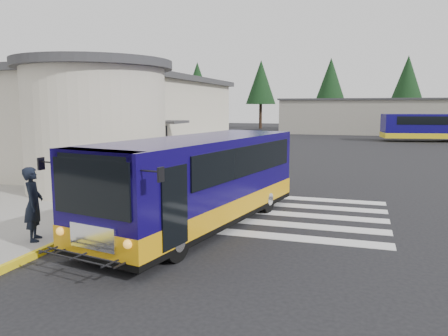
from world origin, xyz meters
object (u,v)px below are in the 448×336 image
(transit_bus, at_px, (200,184))
(far_bus_a, at_px, (430,126))
(pedestrian_b, at_px, (117,176))
(pedestrian_a, at_px, (33,204))
(bollard, at_px, (78,204))

(transit_bus, relative_size, far_bus_a, 1.00)
(transit_bus, relative_size, pedestrian_b, 5.41)
(pedestrian_b, relative_size, far_bus_a, 0.19)
(pedestrian_a, height_order, far_bus_a, far_bus_a)
(pedestrian_b, bearing_deg, transit_bus, 69.75)
(pedestrian_a, bearing_deg, far_bus_a, -51.03)
(pedestrian_b, bearing_deg, pedestrian_a, 11.19)
(bollard, bearing_deg, transit_bus, 18.87)
(pedestrian_a, xyz_separation_m, bollard, (-0.08, 1.75, -0.38))
(pedestrian_a, height_order, pedestrian_b, pedestrian_a)
(pedestrian_b, bearing_deg, far_bus_a, 161.58)
(pedestrian_a, relative_size, pedestrian_b, 1.06)
(pedestrian_a, distance_m, bollard, 1.79)
(bollard, bearing_deg, far_bus_a, 69.13)
(transit_bus, xyz_separation_m, far_bus_a, (10.16, 33.84, 0.27))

